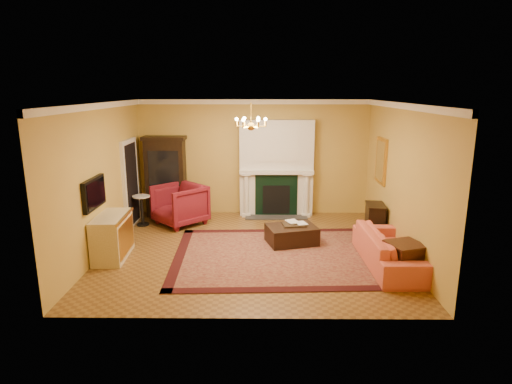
{
  "coord_description": "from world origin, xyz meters",
  "views": [
    {
      "loc": [
        0.18,
        -8.37,
        3.26
      ],
      "look_at": [
        0.09,
        0.3,
        1.16
      ],
      "focal_mm": 30.0,
      "sensor_mm": 36.0,
      "label": 1
    }
  ],
  "objects_px": {
    "wingback_armchair": "(180,203)",
    "china_cabinet": "(166,178)",
    "coral_sofa": "(389,244)",
    "console_table": "(375,221)",
    "commode": "(112,237)",
    "pedestal_table": "(142,208)",
    "leather_ottoman": "(292,234)",
    "end_table": "(404,261)"
  },
  "relations": [
    {
      "from": "wingback_armchair",
      "to": "coral_sofa",
      "type": "distance_m",
      "value": 5.06
    },
    {
      "from": "leather_ottoman",
      "to": "commode",
      "type": "bearing_deg",
      "value": 177.22
    },
    {
      "from": "commode",
      "to": "leather_ottoman",
      "type": "xyz_separation_m",
      "value": [
        3.59,
        0.8,
        -0.23
      ]
    },
    {
      "from": "commode",
      "to": "coral_sofa",
      "type": "bearing_deg",
      "value": -6.52
    },
    {
      "from": "console_table",
      "to": "pedestal_table",
      "type": "bearing_deg",
      "value": 179.5
    },
    {
      "from": "china_cabinet",
      "to": "wingback_armchair",
      "type": "relative_size",
      "value": 1.83
    },
    {
      "from": "wingback_armchair",
      "to": "leather_ottoman",
      "type": "height_order",
      "value": "wingback_armchair"
    },
    {
      "from": "leather_ottoman",
      "to": "coral_sofa",
      "type": "bearing_deg",
      "value": -48.72
    },
    {
      "from": "commode",
      "to": "coral_sofa",
      "type": "xyz_separation_m",
      "value": [
        5.34,
        -0.35,
        0.0
      ]
    },
    {
      "from": "wingback_armchair",
      "to": "china_cabinet",
      "type": "bearing_deg",
      "value": 167.37
    },
    {
      "from": "wingback_armchair",
      "to": "end_table",
      "type": "relative_size",
      "value": 1.78
    },
    {
      "from": "pedestal_table",
      "to": "commode",
      "type": "relative_size",
      "value": 0.65
    },
    {
      "from": "end_table",
      "to": "wingback_armchair",
      "type": "bearing_deg",
      "value": 145.97
    },
    {
      "from": "wingback_armchair",
      "to": "console_table",
      "type": "distance_m",
      "value": 4.65
    },
    {
      "from": "pedestal_table",
      "to": "leather_ottoman",
      "type": "xyz_separation_m",
      "value": [
        3.56,
        -1.24,
        -0.23
      ]
    },
    {
      "from": "commode",
      "to": "end_table",
      "type": "xyz_separation_m",
      "value": [
        5.45,
        -0.89,
        -0.12
      ]
    },
    {
      "from": "console_table",
      "to": "leather_ottoman",
      "type": "relative_size",
      "value": 0.7
    },
    {
      "from": "wingback_armchair",
      "to": "leather_ottoman",
      "type": "distance_m",
      "value": 2.99
    },
    {
      "from": "china_cabinet",
      "to": "pedestal_table",
      "type": "height_order",
      "value": "china_cabinet"
    },
    {
      "from": "commode",
      "to": "china_cabinet",
      "type": "bearing_deg",
      "value": 78.32
    },
    {
      "from": "end_table",
      "to": "console_table",
      "type": "bearing_deg",
      "value": 88.46
    },
    {
      "from": "commode",
      "to": "end_table",
      "type": "bearing_deg",
      "value": -12.14
    },
    {
      "from": "wingback_armchair",
      "to": "coral_sofa",
      "type": "xyz_separation_m",
      "value": [
        4.4,
        -2.5,
        -0.11
      ]
    },
    {
      "from": "coral_sofa",
      "to": "end_table",
      "type": "height_order",
      "value": "coral_sofa"
    },
    {
      "from": "china_cabinet",
      "to": "end_table",
      "type": "bearing_deg",
      "value": -37.1
    },
    {
      "from": "china_cabinet",
      "to": "console_table",
      "type": "distance_m",
      "value": 5.34
    },
    {
      "from": "wingback_armchair",
      "to": "leather_ottoman",
      "type": "relative_size",
      "value": 1.07
    },
    {
      "from": "pedestal_table",
      "to": "end_table",
      "type": "relative_size",
      "value": 1.22
    },
    {
      "from": "coral_sofa",
      "to": "console_table",
      "type": "xyz_separation_m",
      "value": [
        0.17,
        1.69,
        -0.08
      ]
    },
    {
      "from": "coral_sofa",
      "to": "commode",
      "type": "bearing_deg",
      "value": 85.39
    },
    {
      "from": "pedestal_table",
      "to": "commode",
      "type": "height_order",
      "value": "commode"
    },
    {
      "from": "china_cabinet",
      "to": "wingback_armchair",
      "type": "bearing_deg",
      "value": -57.84
    },
    {
      "from": "wingback_armchair",
      "to": "end_table",
      "type": "bearing_deg",
      "value": 11.52
    },
    {
      "from": "china_cabinet",
      "to": "console_table",
      "type": "xyz_separation_m",
      "value": [
        5.05,
        -1.59,
        -0.64
      ]
    },
    {
      "from": "leather_ottoman",
      "to": "pedestal_table",
      "type": "bearing_deg",
      "value": 145.36
    },
    {
      "from": "commode",
      "to": "leather_ottoman",
      "type": "height_order",
      "value": "commode"
    },
    {
      "from": "commode",
      "to": "console_table",
      "type": "bearing_deg",
      "value": 10.85
    },
    {
      "from": "china_cabinet",
      "to": "commode",
      "type": "height_order",
      "value": "china_cabinet"
    },
    {
      "from": "end_table",
      "to": "console_table",
      "type": "relative_size",
      "value": 0.86
    },
    {
      "from": "commode",
      "to": "leather_ottoman",
      "type": "relative_size",
      "value": 1.14
    },
    {
      "from": "coral_sofa",
      "to": "console_table",
      "type": "bearing_deg",
      "value": -6.57
    },
    {
      "from": "coral_sofa",
      "to": "china_cabinet",
      "type": "bearing_deg",
      "value": 55.28
    }
  ]
}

